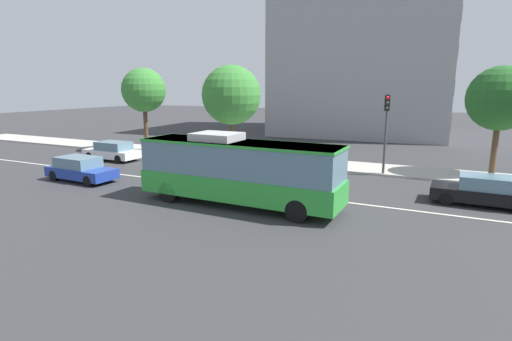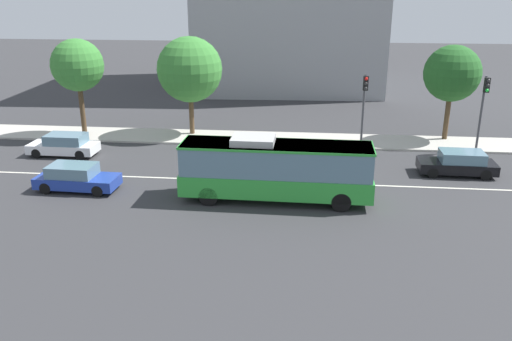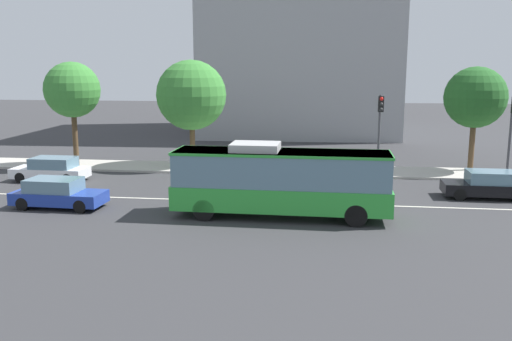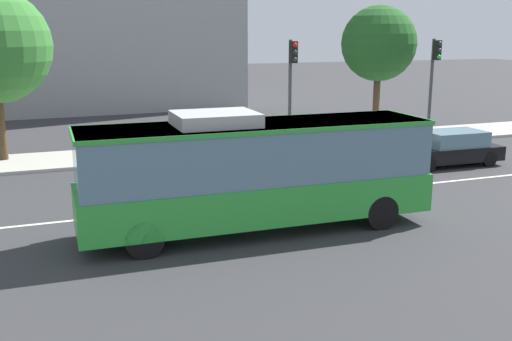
# 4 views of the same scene
# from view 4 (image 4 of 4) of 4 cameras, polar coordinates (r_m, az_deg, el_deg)

# --- Properties ---
(ground_plane) EXTENTS (160.00, 160.00, 0.00)m
(ground_plane) POSITION_cam_4_polar(r_m,az_deg,el_deg) (20.17, 1.49, -2.86)
(ground_plane) COLOR #333335
(sidewalk_kerb) EXTENTS (80.00, 3.69, 0.14)m
(sidewalk_kerb) POSITION_cam_4_polar(r_m,az_deg,el_deg) (28.24, -5.12, 1.93)
(sidewalk_kerb) COLOR #B2ADA3
(sidewalk_kerb) RESTS_ON ground_plane
(lane_centre_line) EXTENTS (76.00, 0.16, 0.01)m
(lane_centre_line) POSITION_cam_4_polar(r_m,az_deg,el_deg) (20.16, 1.49, -2.84)
(lane_centre_line) COLOR silver
(lane_centre_line) RESTS_ON ground_plane
(transit_bus) EXTENTS (10.04, 2.66, 3.46)m
(transit_bus) POSITION_cam_4_polar(r_m,az_deg,el_deg) (16.73, 0.03, 0.17)
(transit_bus) COLOR green
(transit_bus) RESTS_ON ground_plane
(sedan_black) EXTENTS (4.54, 1.90, 1.46)m
(sedan_black) POSITION_cam_4_polar(r_m,az_deg,el_deg) (26.57, 18.07, 2.04)
(sedan_black) COLOR black
(sedan_black) RESTS_ON ground_plane
(traffic_light_near_corner) EXTENTS (0.34, 0.62, 5.20)m
(traffic_light_near_corner) POSITION_cam_4_polar(r_m,az_deg,el_deg) (31.41, 16.68, 9.01)
(traffic_light_near_corner) COLOR #47474C
(traffic_light_near_corner) RESTS_ON ground_plane
(traffic_light_mid_block) EXTENTS (0.34, 0.62, 5.20)m
(traffic_light_mid_block) POSITION_cam_4_polar(r_m,az_deg,el_deg) (27.37, 3.44, 8.98)
(traffic_light_mid_block) COLOR #47474C
(traffic_light_mid_block) RESTS_ON ground_plane
(street_tree_kerbside_centre) EXTENTS (3.98, 3.98, 6.92)m
(street_tree_kerbside_centre) POSITION_cam_4_polar(r_m,az_deg,el_deg) (32.82, 11.69, 11.80)
(street_tree_kerbside_centre) COLOR #4C3823
(street_tree_kerbside_centre) RESTS_ON ground_plane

